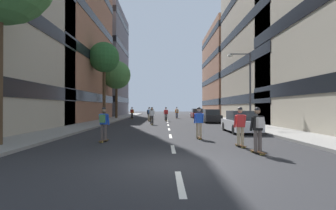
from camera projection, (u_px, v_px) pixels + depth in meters
ground_plane at (167, 121)px, 32.70m from camera, size 146.89×146.89×0.00m
sidewalk_left at (110, 120)px, 35.66m from camera, size 2.93×67.32×0.14m
sidewalk_right at (224, 120)px, 35.86m from camera, size 2.93×67.32×0.14m
lane_markings at (167, 121)px, 33.72m from camera, size 0.16×57.20×0.01m
building_left_far at (90, 63)px, 56.01m from camera, size 14.00×16.61×21.83m
building_right_far at (242, 72)px, 56.42m from camera, size 14.00×20.44×18.25m
parked_car_near at (197, 114)px, 43.21m from camera, size 1.82×4.40×1.52m
parked_car_mid at (211, 116)px, 30.41m from camera, size 1.82×4.40×1.52m
parked_car_far at (241, 122)px, 18.55m from camera, size 1.82×4.40×1.52m
street_tree_near at (104, 58)px, 31.93m from camera, size 3.62×3.62×9.44m
street_tree_mid at (116, 75)px, 40.10m from camera, size 4.27×4.27×8.64m
streetlamp_right at (246, 81)px, 23.83m from camera, size 2.13×0.30×6.50m
skater_0 at (152, 115)px, 26.88m from camera, size 0.56×0.92×1.78m
skater_1 at (177, 112)px, 41.68m from camera, size 0.55×0.91×1.78m
skater_2 at (104, 122)px, 13.54m from camera, size 0.56×0.92×1.78m
skater_3 at (258, 127)px, 10.09m from camera, size 0.56×0.92×1.78m
skater_4 at (199, 121)px, 14.86m from camera, size 0.54×0.91×1.78m
skater_5 at (166, 113)px, 33.72m from camera, size 0.55×0.92×1.78m
skater_6 at (240, 125)px, 11.81m from camera, size 0.55×0.92×1.78m
skater_7 at (149, 113)px, 33.10m from camera, size 0.55×0.91×1.78m
skater_8 at (132, 112)px, 39.32m from camera, size 0.55×0.92×1.78m
skater_9 at (152, 112)px, 40.10m from camera, size 0.56×0.92×1.78m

